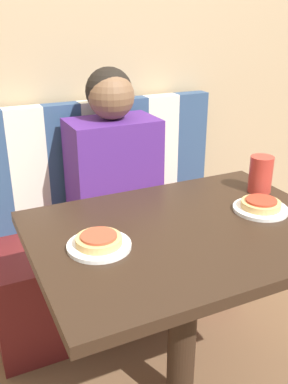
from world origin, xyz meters
TOP-DOWN VIEW (x-y plane):
  - wall_back at (0.00, 0.90)m, footprint 7.00×0.05m
  - booth_seat at (0.00, 0.62)m, footprint 1.15×0.46m
  - booth_backrest at (0.00, 0.81)m, footprint 1.15×0.07m
  - dining_table at (0.00, 0.00)m, footprint 0.95×0.69m
  - person at (0.00, 0.62)m, footprint 0.37×0.24m
  - plate_left at (-0.29, 0.00)m, footprint 0.18×0.18m
  - plate_right at (0.29, 0.00)m, footprint 0.18×0.18m
  - pizza_left at (-0.29, 0.00)m, footprint 0.13×0.13m
  - pizza_right at (0.29, 0.00)m, footprint 0.13×0.13m
  - drinking_cup at (0.39, 0.14)m, footprint 0.09×0.09m

SIDE VIEW (x-z plane):
  - booth_seat at x=0.00m, z-range 0.00..0.44m
  - dining_table at x=0.00m, z-range 0.27..1.01m
  - booth_backrest at x=0.00m, z-range 0.44..0.99m
  - plate_left at x=-0.29m, z-range 0.74..0.75m
  - plate_right at x=0.29m, z-range 0.74..0.75m
  - pizza_left at x=-0.29m, z-range 0.75..0.78m
  - pizza_right at x=0.29m, z-range 0.75..0.78m
  - person at x=0.00m, z-range 0.42..1.14m
  - drinking_cup at x=0.39m, z-range 0.74..0.88m
  - wall_back at x=0.00m, z-range 0.00..2.60m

